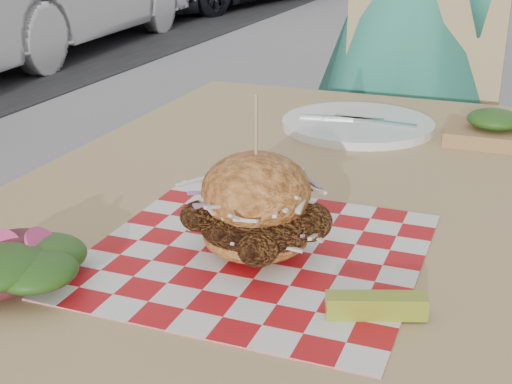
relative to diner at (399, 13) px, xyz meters
The scene contains 9 objects.
diner is the anchor object (origin of this frame).
patio_table 1.19m from the diner, 85.77° to the right, with size 0.80×1.20×0.75m.
patio_chair 0.35m from the diner, 62.70° to the right, with size 0.42×0.43×0.95m.
paper_liner 1.37m from the diner, 85.89° to the right, with size 0.36×0.36×0.00m, color red.
sandwich 1.37m from the diner, 85.89° to the right, with size 0.16×0.16×0.18m.
pickle_spear 1.47m from the diner, 80.11° to the right, with size 0.10×0.02×0.02m, color #9BA22F.
side_salad 1.52m from the diner, 94.05° to the right, with size 0.14×0.14×0.05m.
place_setting 0.84m from the diner, 84.03° to the right, with size 0.27×0.27×0.02m.
kraft_tray 0.89m from the diner, 69.12° to the right, with size 0.15×0.12×0.06m.
Camera 1 is at (0.31, -0.91, 1.11)m, focal length 50.00 mm.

